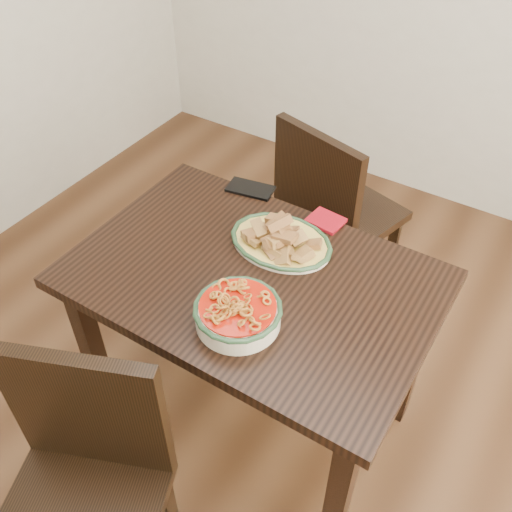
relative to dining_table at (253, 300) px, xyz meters
The scene contains 8 objects.
floor 0.64m from the dining_table, ahead, with size 3.50×3.50×0.00m, color #3B2313.
dining_table is the anchor object (origin of this frame).
chair_far 0.73m from the dining_table, 95.73° to the left, with size 0.52×0.52×0.89m.
chair_near 0.70m from the dining_table, 97.73° to the right, with size 0.55×0.55×0.89m.
fish_plate 0.23m from the dining_table, 88.80° to the left, with size 0.33×0.26×0.11m.
noodle_bowl 0.25m from the dining_table, 69.33° to the right, with size 0.25×0.25×0.08m.
smartphone 0.45m from the dining_table, 123.53° to the left, with size 0.16×0.09×0.01m, color black.
napkin 0.37m from the dining_table, 78.01° to the left, with size 0.11×0.09×0.01m, color maroon.
Camera 1 is at (0.62, -1.02, 1.95)m, focal length 40.00 mm.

